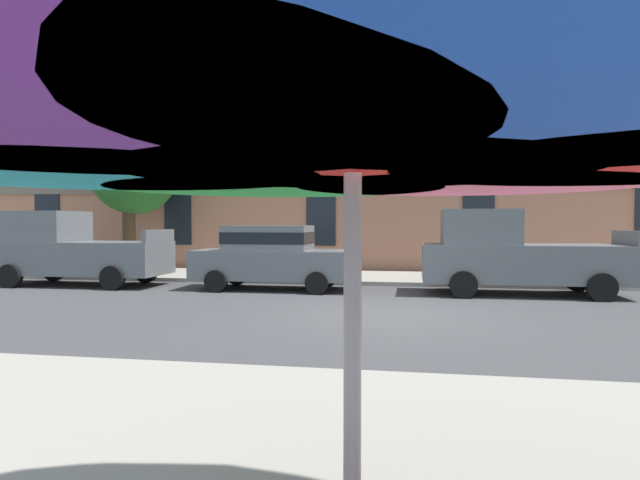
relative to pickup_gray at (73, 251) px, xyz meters
name	(u,v)px	position (x,y,z in m)	size (l,w,h in m)	color
ground_plane	(385,315)	(9.41, -3.70, -1.03)	(120.00, 120.00, 0.00)	#424244
sidewalk_far	(396,278)	(9.41, 3.10, -0.97)	(56.00, 3.60, 0.12)	#9E998E
apartment_building	(402,58)	(9.41, 11.29, 8.57)	(45.39, 12.08, 19.20)	#A87056
pickup_gray	(73,251)	(0.00, 0.00, 0.00)	(5.10, 2.12, 2.20)	slate
sedan_gray	(272,255)	(6.09, 0.00, -0.08)	(4.40, 1.98, 1.78)	slate
pickup_gray_midblock	(514,255)	(12.51, 0.00, 0.00)	(5.10, 2.12, 2.20)	slate
street_tree_left	(130,164)	(0.07, 3.20, 2.90)	(3.42, 3.40, 5.57)	#4C3823
patio_umbrella	(353,99)	(9.73, -12.70, 1.23)	(3.44, 3.19, 2.57)	silver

